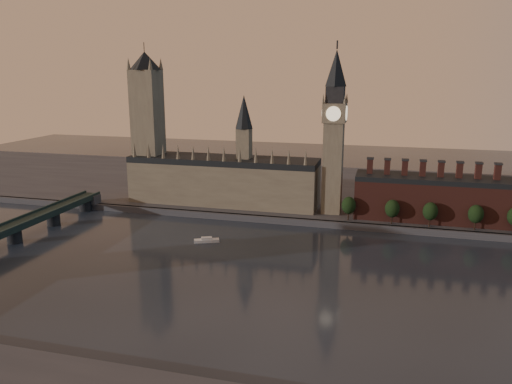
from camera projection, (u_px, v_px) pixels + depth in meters
ground at (280, 284)px, 223.45m from camera, size 900.00×900.00×0.00m
north_bank at (328, 191)px, 390.20m from camera, size 900.00×182.00×4.00m
palace_of_westminster at (224, 178)px, 342.41m from camera, size 130.00×30.30×74.00m
victoria_tower at (148, 121)px, 347.58m from camera, size 24.00×24.00×108.00m
big_ben at (334, 131)px, 310.89m from camera, size 15.00×15.00×107.00m
chimney_block at (447, 199)px, 302.56m from camera, size 110.00×25.00×37.00m
embankment_tree_0 at (349, 205)px, 303.78m from camera, size 8.60×8.60×14.88m
embankment_tree_1 at (392, 209)px, 296.65m from camera, size 8.60×8.60×14.88m
embankment_tree_2 at (430, 211)px, 290.88m from camera, size 8.60×8.60×14.88m
embankment_tree_3 at (476, 214)px, 285.35m from camera, size 8.60×8.60×14.88m
river_boat at (207, 240)px, 278.79m from camera, size 14.31×9.08×2.77m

